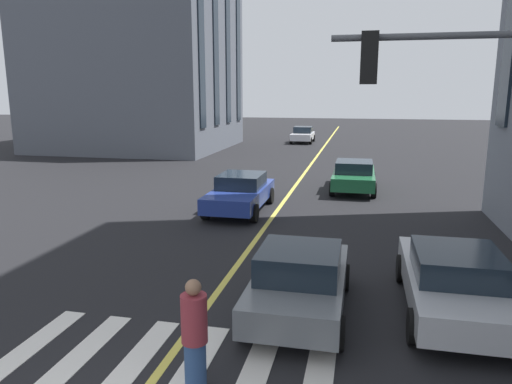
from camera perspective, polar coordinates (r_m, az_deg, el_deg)
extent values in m
cube|color=#D8C64C|center=(23.91, 5.10, 1.28)|extent=(80.00, 0.16, 0.01)
cube|color=silver|center=(8.03, 7.53, -21.12)|extent=(2.40, 0.45, 0.01)
cube|color=silver|center=(8.15, 0.04, -20.46)|extent=(2.40, 0.45, 0.01)
cube|color=silver|center=(8.39, -7.06, -19.52)|extent=(2.40, 0.45, 0.01)
cube|color=silver|center=(8.74, -13.59, -18.41)|extent=(2.40, 0.45, 0.01)
cube|color=silver|center=(9.18, -19.48, -17.20)|extent=(2.40, 0.45, 0.01)
cube|color=silver|center=(9.71, -24.70, -15.96)|extent=(2.40, 0.45, 0.01)
cube|color=#1E6038|center=(22.00, 11.59, 1.73)|extent=(4.40, 1.80, 0.55)
cube|color=#19232D|center=(21.70, 11.64, 2.99)|extent=(1.85, 1.58, 0.50)
cylinder|color=black|center=(23.50, 9.53, 1.76)|extent=(0.64, 0.22, 0.64)
cylinder|color=black|center=(23.48, 13.74, 1.58)|extent=(0.64, 0.22, 0.64)
cylinder|color=black|center=(20.65, 9.09, 0.39)|extent=(0.64, 0.22, 0.64)
cylinder|color=black|center=(20.63, 13.88, 0.18)|extent=(0.64, 0.22, 0.64)
cube|color=#B7BABF|center=(10.48, 22.47, -10.15)|extent=(4.40, 1.80, 0.55)
cube|color=#19232D|center=(10.10, 22.92, -7.84)|extent=(1.85, 1.58, 0.50)
cylinder|color=black|center=(11.81, 17.01, -8.71)|extent=(0.64, 0.22, 0.64)
cylinder|color=black|center=(12.09, 25.29, -8.87)|extent=(0.64, 0.22, 0.64)
cylinder|color=black|center=(9.15, 18.38, -15.00)|extent=(0.64, 0.22, 0.64)
cube|color=slate|center=(9.78, 5.28, -10.98)|extent=(3.90, 1.75, 0.55)
cube|color=#19232D|center=(9.40, 5.19, -8.34)|extent=(1.64, 1.54, 0.55)
cylinder|color=black|center=(11.18, 1.77, -9.46)|extent=(0.60, 0.21, 0.60)
cylinder|color=black|center=(11.02, 10.52, -9.99)|extent=(0.60, 0.21, 0.60)
cylinder|color=black|center=(8.88, -1.44, -15.35)|extent=(0.60, 0.21, 0.60)
cylinder|color=black|center=(8.68, 9.85, -16.23)|extent=(0.60, 0.21, 0.60)
cube|color=navy|center=(17.78, -1.91, -0.40)|extent=(4.40, 1.80, 0.55)
cube|color=#19232D|center=(17.89, -1.75, 1.39)|extent=(1.85, 1.58, 0.50)
cylinder|color=black|center=(16.27, -0.23, -2.55)|extent=(0.64, 0.22, 0.64)
cylinder|color=black|center=(16.72, -6.01, -2.21)|extent=(0.64, 0.22, 0.64)
cylinder|color=black|center=(19.04, 1.70, -0.43)|extent=(0.64, 0.22, 0.64)
cylinder|color=black|center=(19.43, -3.32, -0.19)|extent=(0.64, 0.22, 0.64)
cube|color=silver|center=(42.51, 5.60, 6.66)|extent=(3.90, 1.75, 0.55)
cube|color=#19232D|center=(42.66, 5.65, 7.42)|extent=(1.64, 1.54, 0.55)
cylinder|color=black|center=(41.17, 6.54, 6.09)|extent=(0.60, 0.21, 0.60)
cylinder|color=black|center=(41.38, 4.21, 6.16)|extent=(0.60, 0.21, 0.60)
cylinder|color=black|center=(43.72, 6.90, 6.41)|extent=(0.60, 0.21, 0.60)
cylinder|color=black|center=(43.92, 4.70, 6.48)|extent=(0.60, 0.21, 0.60)
cylinder|color=#2D4C7F|center=(7.46, -7.23, -20.13)|extent=(0.32, 0.32, 0.84)
cylinder|color=maroon|center=(7.08, -7.40, -14.76)|extent=(0.38, 0.38, 0.72)
sphere|color=#8C664C|center=(6.88, -7.51, -11.23)|extent=(0.23, 0.23, 0.23)
cylinder|color=#595B60|center=(9.20, 23.76, 16.75)|extent=(0.12, 4.50, 0.12)
cube|color=black|center=(9.02, 13.37, 15.28)|extent=(0.36, 0.30, 0.90)
sphere|color=red|center=(9.05, 13.46, 17.18)|extent=(0.18, 0.18, 0.18)
sphere|color=gold|center=(9.02, 13.37, 15.28)|extent=(0.18, 0.18, 0.18)
sphere|color=green|center=(9.01, 13.27, 13.38)|extent=(0.18, 0.18, 0.18)
cube|color=#565B66|center=(39.55, -13.91, 15.53)|extent=(12.73, 13.51, 14.29)
cube|color=#19232D|center=(32.58, -6.55, 17.16)|extent=(1.10, 0.10, 10.86)
cube|color=#19232D|center=(35.60, -4.82, 16.73)|extent=(1.10, 0.10, 10.86)
cube|color=#19232D|center=(38.64, -3.36, 16.36)|extent=(1.10, 0.10, 10.86)
cube|color=#19232D|center=(41.71, -2.12, 16.04)|extent=(1.10, 0.10, 10.86)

